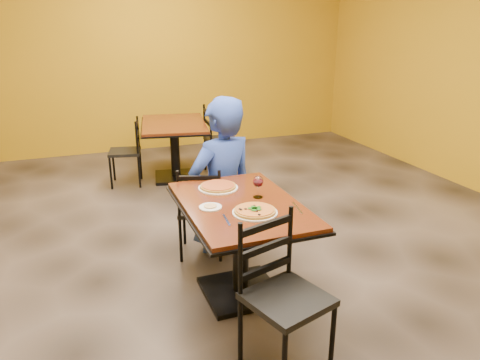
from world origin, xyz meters
name	(u,v)px	position (x,y,z in m)	size (l,w,h in m)	color
floor	(220,263)	(0.00, 0.00, 0.00)	(7.00, 8.00, 0.01)	black
wall_back	(138,54)	(0.00, 4.00, 1.50)	(7.00, 0.01, 3.00)	#B38413
table_main	(241,227)	(0.00, -0.50, 0.56)	(0.83, 1.23, 0.75)	#5D1C0E
table_second	(174,137)	(0.15, 2.36, 0.56)	(1.02, 1.34, 0.75)	#5D1C0E
chair_main_near	(287,300)	(-0.03, -1.34, 0.47)	(0.42, 0.42, 0.94)	black
chair_main_far	(201,210)	(-0.09, 0.24, 0.42)	(0.38, 0.38, 0.83)	black
chair_second_left	(125,152)	(-0.49, 2.36, 0.42)	(0.38, 0.38, 0.84)	black
chair_second_right	(222,140)	(0.80, 2.36, 0.46)	(0.42, 0.42, 0.93)	black
diner	(222,175)	(0.12, 0.30, 0.70)	(0.67, 0.44, 1.39)	#1B3A96
plate_main	(255,212)	(0.02, -0.71, 0.76)	(0.31, 0.31, 0.01)	white
pizza_main	(255,210)	(0.02, -0.71, 0.77)	(0.28, 0.28, 0.02)	maroon
plate_far	(218,188)	(-0.06, -0.16, 0.76)	(0.31, 0.31, 0.01)	white
pizza_far	(218,186)	(-0.06, -0.16, 0.77)	(0.28, 0.28, 0.02)	#C17225
side_plate	(210,207)	(-0.23, -0.51, 0.76)	(0.16, 0.16, 0.01)	white
dip	(210,206)	(-0.23, -0.51, 0.76)	(0.09, 0.09, 0.01)	tan
wine_glass	(258,186)	(0.16, -0.44, 0.84)	(0.08, 0.08, 0.18)	white
fork	(226,220)	(-0.19, -0.75, 0.75)	(0.01, 0.19, 0.00)	silver
knife	(297,208)	(0.34, -0.73, 0.75)	(0.01, 0.21, 0.00)	silver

